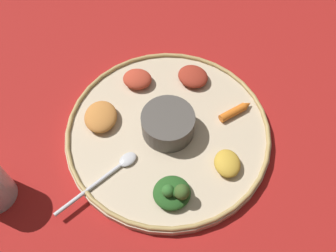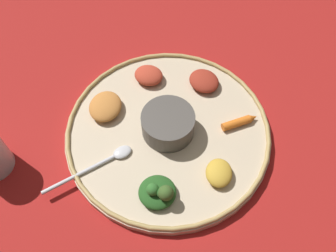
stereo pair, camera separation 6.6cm
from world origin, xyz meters
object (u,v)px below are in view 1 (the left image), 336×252
at_px(spoon, 110,173).
at_px(greens_pile, 173,192).
at_px(center_bowl, 168,123).
at_px(carrot_near_spoon, 235,111).

relative_size(spoon, greens_pile, 2.10).
bearing_deg(center_bowl, greens_pile, 58.06).
distance_m(greens_pile, carrot_near_spoon, 0.21).
bearing_deg(center_bowl, carrot_near_spoon, 160.74).
xyz_separation_m(spoon, greens_pile, (-0.07, 0.10, 0.01)).
bearing_deg(carrot_near_spoon, greens_pile, 18.60).
xyz_separation_m(greens_pile, carrot_near_spoon, (-0.19, -0.07, -0.01)).
bearing_deg(greens_pile, spoon, -55.71).
distance_m(spoon, greens_pile, 0.12).
bearing_deg(center_bowl, spoon, 5.73).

